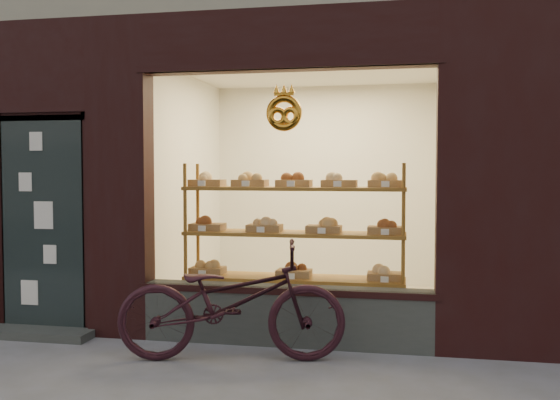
# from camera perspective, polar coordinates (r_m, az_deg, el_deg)

# --- Properties ---
(display_shelf) EXTENTS (2.20, 0.45, 1.70)m
(display_shelf) POSITION_cam_1_polar(r_m,az_deg,el_deg) (6.23, 1.29, -4.12)
(display_shelf) COLOR brown
(display_shelf) RESTS_ON ground
(bicycle) EXTENTS (2.04, 1.04, 1.02)m
(bicycle) POSITION_cam_1_polar(r_m,az_deg,el_deg) (5.41, -4.48, -9.22)
(bicycle) COLOR black
(bicycle) RESTS_ON ground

